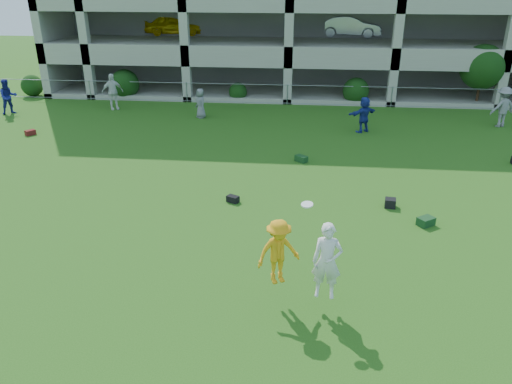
# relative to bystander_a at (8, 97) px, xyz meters

# --- Properties ---
(ground) EXTENTS (100.00, 100.00, 0.00)m
(ground) POSITION_rel_bystander_a_xyz_m (15.06, -15.39, -0.95)
(ground) COLOR #235114
(ground) RESTS_ON ground
(bystander_a) EXTENTS (1.16, 1.15, 1.89)m
(bystander_a) POSITION_rel_bystander_a_xyz_m (0.00, 0.00, 0.00)
(bystander_a) COLOR navy
(bystander_a) RESTS_ON ground
(bystander_b) EXTENTS (1.25, 1.06, 2.01)m
(bystander_b) POSITION_rel_bystander_a_xyz_m (5.30, 1.53, 0.06)
(bystander_b) COLOR white
(bystander_b) RESTS_ON ground
(bystander_c) EXTENTS (0.86, 0.91, 1.57)m
(bystander_c) POSITION_rel_bystander_a_xyz_m (10.58, 0.28, -0.16)
(bystander_c) COLOR slate
(bystander_c) RESTS_ON ground
(bystander_d) EXTENTS (1.60, 1.36, 1.73)m
(bystander_d) POSITION_rel_bystander_a_xyz_m (18.98, -1.47, -0.08)
(bystander_d) COLOR navy
(bystander_d) RESTS_ON ground
(bystander_f) EXTENTS (1.48, 1.18, 2.00)m
(bystander_f) POSITION_rel_bystander_a_xyz_m (25.96, 0.17, 0.05)
(bystander_f) COLOR gray
(bystander_f) RESTS_ON ground
(bag_black_b) EXTENTS (0.47, 0.41, 0.22)m
(bag_black_b) POSITION_rel_bystander_a_xyz_m (13.82, -10.16, -0.84)
(bag_black_b) COLOR black
(bag_black_b) RESTS_ON ground
(bag_green_c) EXTENTS (0.61, 0.58, 0.26)m
(bag_green_c) POSITION_rel_bystander_a_xyz_m (20.01, -11.24, -0.82)
(bag_green_c) COLOR #13351A
(bag_green_c) RESTS_ON ground
(crate_d) EXTENTS (0.40, 0.40, 0.30)m
(crate_d) POSITION_rel_bystander_a_xyz_m (19.10, -10.03, -0.80)
(crate_d) COLOR black
(crate_d) RESTS_ON ground
(bag_red_f) EXTENTS (0.49, 0.53, 0.24)m
(bag_red_f) POSITION_rel_bystander_a_xyz_m (3.05, -3.61, -0.83)
(bag_red_f) COLOR #520E16
(bag_red_f) RESTS_ON ground
(bag_green_g) EXTENTS (0.58, 0.55, 0.25)m
(bag_green_g) POSITION_rel_bystander_a_xyz_m (16.07, -5.96, -0.82)
(bag_green_g) COLOR #163D19
(bag_green_g) RESTS_ON ground
(frisbee_contest) EXTENTS (2.05, 1.00, 2.19)m
(frisbee_contest) POSITION_rel_bystander_a_xyz_m (16.07, -15.65, 0.38)
(frisbee_contest) COLOR orange
(frisbee_contest) RESTS_ON ground
(fence) EXTENTS (36.06, 0.06, 1.20)m
(fence) POSITION_rel_bystander_a_xyz_m (15.06, 3.61, -0.34)
(fence) COLOR gray
(fence) RESTS_ON ground
(shrub_row) EXTENTS (34.38, 2.52, 3.50)m
(shrub_row) POSITION_rel_bystander_a_xyz_m (19.65, 4.31, 0.56)
(shrub_row) COLOR #163D11
(shrub_row) RESTS_ON ground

